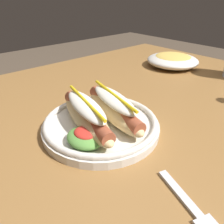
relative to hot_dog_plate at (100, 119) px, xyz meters
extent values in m
cube|color=olive|center=(0.08, 0.18, -0.04)|extent=(1.11, 1.04, 0.04)
cylinder|color=olive|center=(-0.39, 0.61, -0.41)|extent=(0.06, 0.06, 0.70)
cylinder|color=silver|center=(0.00, 0.00, -0.02)|extent=(0.24, 0.24, 0.02)
torus|color=silver|center=(0.00, 0.00, -0.01)|extent=(0.23, 0.23, 0.01)
ellipsoid|color=#E0C184|center=(-0.01, -0.03, 0.01)|extent=(0.21, 0.09, 0.04)
cylinder|color=#9E4C33|center=(-0.01, -0.03, 0.02)|extent=(0.19, 0.07, 0.03)
ellipsoid|color=silver|center=(-0.01, -0.03, 0.04)|extent=(0.16, 0.08, 0.02)
cylinder|color=yellow|center=(-0.01, -0.03, 0.05)|extent=(0.16, 0.04, 0.01)
ellipsoid|color=#E0C184|center=(0.01, 0.03, 0.01)|extent=(0.21, 0.09, 0.04)
cylinder|color=#9E4C33|center=(0.01, 0.03, 0.02)|extent=(0.19, 0.07, 0.03)
ellipsoid|color=silver|center=(0.01, 0.03, 0.04)|extent=(0.16, 0.08, 0.02)
cylinder|color=yellow|center=(0.01, 0.03, 0.05)|extent=(0.16, 0.04, 0.01)
ellipsoid|color=#5B9942|center=(0.03, -0.06, 0.00)|extent=(0.07, 0.06, 0.02)
ellipsoid|color=red|center=(0.03, -0.06, 0.01)|extent=(0.04, 0.04, 0.01)
cube|color=silver|center=(0.20, -0.02, -0.02)|extent=(0.08, 0.04, 0.00)
ellipsoid|color=silver|center=(-0.15, 0.47, 0.00)|extent=(0.19, 0.19, 0.04)
ellipsoid|color=gold|center=(-0.15, 0.47, 0.01)|extent=(0.13, 0.13, 0.02)
camera|label=1|loc=(0.29, -0.23, 0.22)|focal=34.96mm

